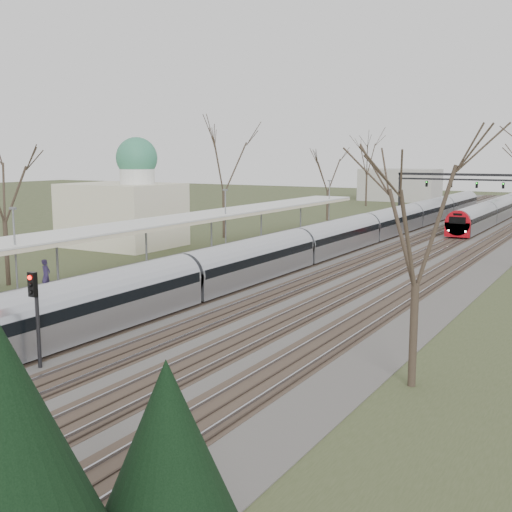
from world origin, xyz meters
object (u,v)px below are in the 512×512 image
Objects in this scene: train_far at (497,210)px; signal_post at (35,305)px; train_near at (366,229)px; passenger at (46,275)px.

signal_post is (-5.25, -71.95, 1.25)m from train_far.
signal_post is (1.75, -42.11, 1.25)m from train_near.
train_far is at bearing -31.02° from passenger.
train_far is at bearing 76.80° from train_near.
train_near is at bearing 92.38° from signal_post.
train_near is at bearing -29.84° from passenger.
train_near reaches higher than passenger.
passenger is (-6.47, -34.28, 0.43)m from train_near.
train_near is 2.00× the size of train_far.
train_far is 11.03× the size of signal_post.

